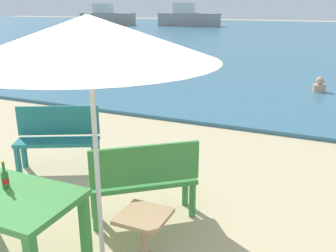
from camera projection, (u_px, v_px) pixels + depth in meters
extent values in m
cube|color=#386B84|center=(313.00, 35.00, 29.19)|extent=(120.00, 50.00, 0.08)
cube|color=#3D8C42|center=(1.00, 196.00, 3.37)|extent=(1.40, 0.80, 0.06)
cube|color=#3D8C42|center=(85.00, 229.00, 3.54)|extent=(0.08, 0.08, 0.70)
cylinder|color=#2D662D|center=(5.00, 180.00, 3.44)|extent=(0.06, 0.06, 0.16)
cone|color=#2D662D|center=(4.00, 172.00, 3.41)|extent=(0.06, 0.06, 0.03)
cylinder|color=#2D662D|center=(3.00, 166.00, 3.39)|extent=(0.03, 0.03, 0.09)
cylinder|color=red|center=(5.00, 181.00, 3.44)|extent=(0.07, 0.07, 0.05)
cylinder|color=gold|center=(3.00, 161.00, 3.38)|extent=(0.03, 0.03, 0.01)
cylinder|color=silver|center=(96.00, 153.00, 3.23)|extent=(0.04, 0.04, 2.30)
cone|color=beige|center=(89.00, 38.00, 2.92)|extent=(2.10, 2.10, 0.36)
cube|color=tan|center=(144.00, 216.00, 3.44)|extent=(0.44, 0.44, 0.04)
cylinder|color=tan|center=(144.00, 241.00, 3.52)|extent=(0.07, 0.07, 0.50)
cube|color=#237275|center=(57.00, 142.00, 5.49)|extent=(1.23, 0.86, 0.05)
cube|color=#237275|center=(58.00, 120.00, 5.55)|extent=(1.09, 0.58, 0.44)
cube|color=#237275|center=(18.00, 161.00, 5.40)|extent=(0.06, 0.06, 0.42)
cube|color=#237275|center=(95.00, 160.00, 5.45)|extent=(0.06, 0.06, 0.42)
cube|color=#237275|center=(24.00, 154.00, 5.67)|extent=(0.06, 0.06, 0.42)
cube|color=#237275|center=(97.00, 153.00, 5.72)|extent=(0.06, 0.06, 0.42)
cube|color=#3D8C42|center=(143.00, 182.00, 4.26)|extent=(1.16, 1.03, 0.05)
cube|color=#3D8C42|center=(145.00, 165.00, 4.02)|extent=(0.96, 0.78, 0.44)
cube|color=#3D8C42|center=(185.00, 189.00, 4.59)|extent=(0.06, 0.06, 0.42)
cube|color=#3D8C42|center=(94.00, 200.00, 4.33)|extent=(0.06, 0.06, 0.42)
cube|color=#3D8C42|center=(192.00, 200.00, 4.33)|extent=(0.06, 0.06, 0.42)
cube|color=#3D8C42|center=(96.00, 213.00, 4.07)|extent=(0.06, 0.06, 0.42)
cylinder|color=tan|center=(319.00, 88.00, 10.26)|extent=(0.34, 0.34, 0.20)
sphere|color=tan|center=(320.00, 81.00, 10.19)|extent=(0.21, 0.21, 0.21)
cube|color=gray|center=(189.00, 20.00, 40.57)|extent=(6.62, 1.80, 1.35)
cube|color=silver|center=(184.00, 8.00, 40.43)|extent=(2.11, 1.35, 1.05)
cube|color=gray|center=(108.00, 19.00, 43.19)|extent=(6.43, 1.75, 1.32)
cube|color=silver|center=(103.00, 8.00, 43.06)|extent=(2.05, 1.32, 1.02)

